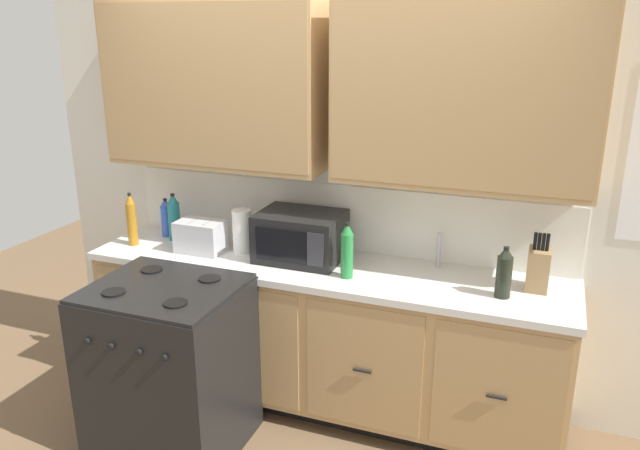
{
  "coord_description": "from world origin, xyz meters",
  "views": [
    {
      "loc": [
        1.15,
        -2.79,
        2.23
      ],
      "look_at": [
        -0.0,
        0.27,
        1.16
      ],
      "focal_mm": 34.94,
      "sensor_mm": 36.0,
      "label": 1
    }
  ],
  "objects_px": {
    "stove_range": "(170,367)",
    "bottle_teal": "(174,218)",
    "bottle_dark": "(504,273)",
    "bottle_green": "(347,251)",
    "bottle_blue": "(166,218)",
    "toaster": "(201,237)",
    "paper_towel_roll": "(242,231)",
    "bottle_amber": "(132,220)",
    "knife_block": "(538,269)",
    "microwave": "(300,236)"
  },
  "relations": [
    {
      "from": "bottle_green",
      "to": "bottle_dark",
      "type": "relative_size",
      "value": 1.16
    },
    {
      "from": "microwave",
      "to": "bottle_blue",
      "type": "relative_size",
      "value": 1.93
    },
    {
      "from": "bottle_green",
      "to": "bottle_dark",
      "type": "height_order",
      "value": "bottle_green"
    },
    {
      "from": "bottle_green",
      "to": "bottle_teal",
      "type": "relative_size",
      "value": 1.02
    },
    {
      "from": "knife_block",
      "to": "bottle_blue",
      "type": "xyz_separation_m",
      "value": [
        -2.27,
        0.05,
        0.01
      ]
    },
    {
      "from": "paper_towel_roll",
      "to": "knife_block",
      "type": "bearing_deg",
      "value": 1.15
    },
    {
      "from": "stove_range",
      "to": "microwave",
      "type": "height_order",
      "value": "microwave"
    },
    {
      "from": "microwave",
      "to": "stove_range",
      "type": "bearing_deg",
      "value": -125.45
    },
    {
      "from": "toaster",
      "to": "bottle_dark",
      "type": "bearing_deg",
      "value": -0.95
    },
    {
      "from": "stove_range",
      "to": "bottle_teal",
      "type": "bearing_deg",
      "value": 118.75
    },
    {
      "from": "stove_range",
      "to": "paper_towel_roll",
      "type": "height_order",
      "value": "paper_towel_roll"
    },
    {
      "from": "stove_range",
      "to": "bottle_amber",
      "type": "height_order",
      "value": "bottle_amber"
    },
    {
      "from": "bottle_teal",
      "to": "bottle_dark",
      "type": "height_order",
      "value": "bottle_teal"
    },
    {
      "from": "knife_block",
      "to": "paper_towel_roll",
      "type": "bearing_deg",
      "value": -178.85
    },
    {
      "from": "bottle_teal",
      "to": "bottle_dark",
      "type": "relative_size",
      "value": 1.14
    },
    {
      "from": "paper_towel_roll",
      "to": "bottle_green",
      "type": "xyz_separation_m",
      "value": [
        0.71,
        -0.16,
        0.02
      ]
    },
    {
      "from": "paper_towel_roll",
      "to": "bottle_green",
      "type": "distance_m",
      "value": 0.73
    },
    {
      "from": "knife_block",
      "to": "bottle_dark",
      "type": "distance_m",
      "value": 0.22
    },
    {
      "from": "bottle_teal",
      "to": "stove_range",
      "type": "bearing_deg",
      "value": -61.25
    },
    {
      "from": "knife_block",
      "to": "microwave",
      "type": "bearing_deg",
      "value": -178.76
    },
    {
      "from": "stove_range",
      "to": "bottle_dark",
      "type": "relative_size",
      "value": 3.56
    },
    {
      "from": "stove_range",
      "to": "paper_towel_roll",
      "type": "bearing_deg",
      "value": 80.79
    },
    {
      "from": "toaster",
      "to": "bottle_teal",
      "type": "distance_m",
      "value": 0.3
    },
    {
      "from": "stove_range",
      "to": "paper_towel_roll",
      "type": "distance_m",
      "value": 0.89
    },
    {
      "from": "stove_range",
      "to": "paper_towel_roll",
      "type": "xyz_separation_m",
      "value": [
        0.11,
        0.67,
        0.57
      ]
    },
    {
      "from": "bottle_dark",
      "to": "bottle_blue",
      "type": "xyz_separation_m",
      "value": [
        -2.12,
        0.21,
        -0.01
      ]
    },
    {
      "from": "stove_range",
      "to": "bottle_teal",
      "type": "xyz_separation_m",
      "value": [
        -0.39,
        0.71,
        0.59
      ]
    },
    {
      "from": "bottle_amber",
      "to": "stove_range",
      "type": "bearing_deg",
      "value": -42.91
    },
    {
      "from": "bottle_amber",
      "to": "toaster",
      "type": "bearing_deg",
      "value": 4.89
    },
    {
      "from": "knife_block",
      "to": "bottle_teal",
      "type": "xyz_separation_m",
      "value": [
        -2.18,
        0.0,
        0.03
      ]
    },
    {
      "from": "stove_range",
      "to": "bottle_green",
      "type": "distance_m",
      "value": 1.14
    },
    {
      "from": "bottle_teal",
      "to": "microwave",
      "type": "bearing_deg",
      "value": -2.01
    },
    {
      "from": "toaster",
      "to": "bottle_amber",
      "type": "xyz_separation_m",
      "value": [
        -0.46,
        -0.04,
        0.07
      ]
    },
    {
      "from": "microwave",
      "to": "bottle_amber",
      "type": "relative_size",
      "value": 1.45
    },
    {
      "from": "stove_range",
      "to": "microwave",
      "type": "xyz_separation_m",
      "value": [
        0.48,
        0.68,
        0.58
      ]
    },
    {
      "from": "bottle_green",
      "to": "bottle_amber",
      "type": "distance_m",
      "value": 1.4
    },
    {
      "from": "stove_range",
      "to": "bottle_amber",
      "type": "distance_m",
      "value": 1.0
    },
    {
      "from": "microwave",
      "to": "paper_towel_roll",
      "type": "height_order",
      "value": "microwave"
    },
    {
      "from": "bottle_blue",
      "to": "knife_block",
      "type": "bearing_deg",
      "value": -1.36
    },
    {
      "from": "paper_towel_roll",
      "to": "bottle_amber",
      "type": "relative_size",
      "value": 0.78
    },
    {
      "from": "microwave",
      "to": "toaster",
      "type": "distance_m",
      "value": 0.62
    },
    {
      "from": "stove_range",
      "to": "knife_block",
      "type": "xyz_separation_m",
      "value": [
        1.79,
        0.71,
        0.55
      ]
    },
    {
      "from": "paper_towel_roll",
      "to": "bottle_dark",
      "type": "height_order",
      "value": "bottle_dark"
    },
    {
      "from": "toaster",
      "to": "bottle_green",
      "type": "relative_size",
      "value": 0.9
    },
    {
      "from": "stove_range",
      "to": "bottle_dark",
      "type": "distance_m",
      "value": 1.82
    },
    {
      "from": "bottle_dark",
      "to": "bottle_teal",
      "type": "bearing_deg",
      "value": 175.55
    },
    {
      "from": "knife_block",
      "to": "bottle_blue",
      "type": "height_order",
      "value": "knife_block"
    },
    {
      "from": "knife_block",
      "to": "bottle_green",
      "type": "relative_size",
      "value": 1.0
    },
    {
      "from": "stove_range",
      "to": "bottle_teal",
      "type": "distance_m",
      "value": 1.0
    },
    {
      "from": "stove_range",
      "to": "knife_block",
      "type": "distance_m",
      "value": 2.0
    }
  ]
}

